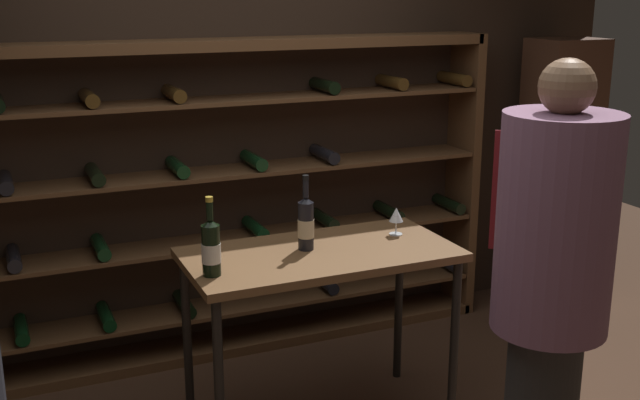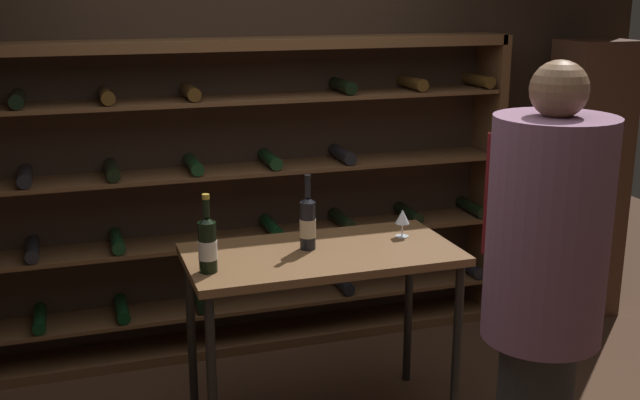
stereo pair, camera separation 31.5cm
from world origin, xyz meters
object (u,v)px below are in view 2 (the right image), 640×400
at_px(wine_rack, 233,201).
at_px(wine_bottle_red_label, 308,223).
at_px(wine_bottle_green_slim, 208,244).
at_px(tasting_table, 321,270).
at_px(display_cabinet, 586,181).
at_px(person_guest_blue_shirt, 544,282).
at_px(wine_glass_stemmed_center, 402,218).

height_order(wine_rack, wine_bottle_red_label, wine_rack).
bearing_deg(wine_bottle_red_label, wine_bottle_green_slim, -162.58).
xyz_separation_m(tasting_table, display_cabinet, (2.12, 0.83, 0.08)).
relative_size(person_guest_blue_shirt, wine_bottle_green_slim, 5.32).
height_order(person_guest_blue_shirt, display_cabinet, person_guest_blue_shirt).
bearing_deg(wine_bottle_red_label, tasting_table, -40.48).
height_order(person_guest_blue_shirt, wine_bottle_red_label, person_guest_blue_shirt).
height_order(wine_rack, wine_bottle_green_slim, wine_rack).
height_order(tasting_table, person_guest_blue_shirt, person_guest_blue_shirt).
xyz_separation_m(person_guest_blue_shirt, wine_bottle_red_label, (-0.65, 0.99, 0.02)).
bearing_deg(wine_bottle_green_slim, wine_rack, 72.80).
bearing_deg(person_guest_blue_shirt, wine_bottle_red_label, -19.34).
bearing_deg(person_guest_blue_shirt, wine_glass_stemmed_center, -44.82).
xyz_separation_m(tasting_table, wine_bottle_red_label, (-0.05, 0.05, 0.23)).
relative_size(wine_rack, wine_bottle_green_slim, 9.68).
height_order(tasting_table, wine_bottle_green_slim, wine_bottle_green_slim).
distance_m(tasting_table, wine_glass_stemmed_center, 0.50).
bearing_deg(wine_bottle_red_label, person_guest_blue_shirt, -56.55).
height_order(person_guest_blue_shirt, wine_bottle_green_slim, person_guest_blue_shirt).
distance_m(display_cabinet, wine_bottle_red_label, 2.31).
relative_size(display_cabinet, wine_glass_stemmed_center, 12.83).
xyz_separation_m(wine_rack, person_guest_blue_shirt, (0.81, -1.97, 0.12)).
bearing_deg(display_cabinet, wine_bottle_red_label, -160.16).
bearing_deg(wine_bottle_green_slim, display_cabinet, 19.39).
bearing_deg(tasting_table, wine_bottle_red_label, 139.52).
bearing_deg(wine_bottle_red_label, display_cabinet, 19.84).
distance_m(person_guest_blue_shirt, wine_glass_stemmed_center, 1.03).
xyz_separation_m(wine_rack, tasting_table, (0.21, -1.03, -0.10)).
distance_m(wine_bottle_red_label, wine_glass_stemmed_center, 0.51).
relative_size(tasting_table, wine_bottle_red_label, 3.54).
bearing_deg(wine_glass_stemmed_center, tasting_table, -170.29).
xyz_separation_m(wine_bottle_green_slim, wine_glass_stemmed_center, (1.02, 0.19, -0.03)).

